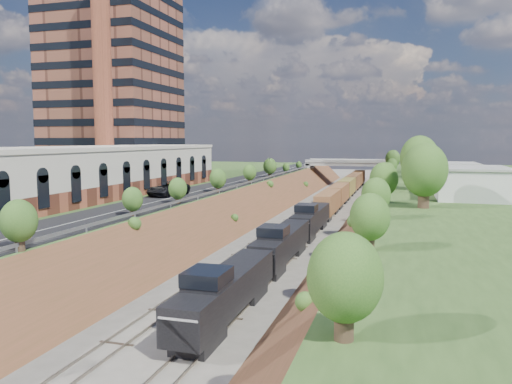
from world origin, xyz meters
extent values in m
cube|color=#314F20|center=(-33.00, 60.00, 2.50)|extent=(44.00, 180.00, 5.00)
cube|color=brown|center=(-11.00, 60.00, 0.00)|extent=(10.00, 180.00, 10.00)
cube|color=brown|center=(11.00, 60.00, 0.00)|extent=(10.00, 180.00, 10.00)
cube|color=gray|center=(-2.60, 60.00, 0.09)|extent=(1.58, 180.00, 0.18)
cube|color=gray|center=(2.60, 60.00, 0.09)|extent=(1.58, 180.00, 0.18)
cube|color=black|center=(-15.50, 60.00, 5.05)|extent=(8.00, 180.00, 0.10)
cube|color=#99999E|center=(-11.40, 60.00, 5.55)|extent=(0.06, 171.00, 0.30)
cube|color=brown|center=(-28.00, 38.00, 6.10)|extent=(14.00, 62.00, 2.20)
cube|color=beige|center=(-28.00, 38.00, 9.35)|extent=(14.00, 62.00, 4.30)
cube|color=beige|center=(-28.00, 38.00, 11.75)|extent=(14.30, 62.30, 0.50)
cube|color=brown|center=(-44.00, 72.00, 27.00)|extent=(22.00, 22.00, 44.00)
cylinder|color=brown|center=(-36.00, 56.00, 25.00)|extent=(3.20, 3.20, 40.00)
cube|color=gray|center=(-11.50, 122.00, 3.10)|extent=(1.50, 8.00, 6.20)
cube|color=gray|center=(11.50, 122.00, 3.10)|extent=(1.50, 8.00, 6.20)
cube|color=gray|center=(0.00, 122.00, 6.20)|extent=(24.00, 8.00, 1.00)
cube|color=gray|center=(0.00, 118.00, 7.00)|extent=(24.00, 0.30, 0.80)
cube|color=gray|center=(0.00, 126.00, 7.00)|extent=(24.00, 0.30, 0.80)
cube|color=silver|center=(23.50, 52.00, 7.00)|extent=(9.00, 12.00, 4.00)
cube|color=silver|center=(23.00, 74.00, 6.80)|extent=(8.00, 10.00, 3.60)
cylinder|color=#473323|center=(17.00, 40.00, 6.31)|extent=(1.30, 1.30, 2.62)
ellipsoid|color=#325A1F|center=(17.00, 40.00, 9.46)|extent=(5.25, 5.25, 6.30)
cylinder|color=#473323|center=(-11.80, 20.00, 5.61)|extent=(0.66, 0.66, 1.22)
ellipsoid|color=#325A1F|center=(-11.80, 20.00, 7.08)|extent=(2.45, 2.45, 2.94)
cube|color=black|center=(2.60, 6.98, 0.45)|extent=(2.40, 4.00, 0.90)
cube|color=black|center=(2.60, 12.08, 2.14)|extent=(2.70, 16.21, 2.48)
cube|color=black|center=(2.60, 5.48, 1.80)|extent=(2.49, 3.00, 1.80)
cube|color=silver|center=(2.60, 5.48, 2.80)|extent=(2.49, 3.00, 0.15)
cube|color=black|center=(2.60, 8.48, 4.10)|extent=(2.65, 3.10, 0.90)
cube|color=black|center=(2.60, 29.30, 2.14)|extent=(2.70, 16.21, 2.48)
cube|color=black|center=(2.60, 46.51, 2.14)|extent=(2.70, 16.21, 2.48)
cube|color=brown|center=(2.60, 91.90, 2.52)|extent=(2.70, 72.56, 3.24)
imported|color=black|center=(-17.08, 42.51, 6.09)|extent=(4.37, 7.55, 1.98)
camera|label=1|loc=(14.63, -20.95, 12.95)|focal=35.00mm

